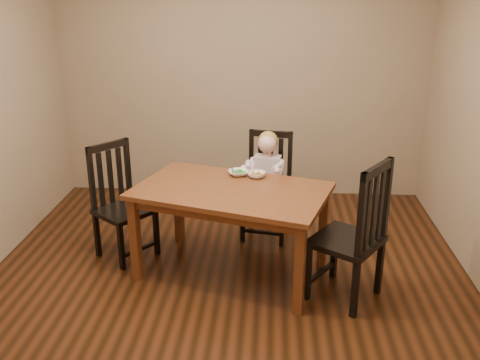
# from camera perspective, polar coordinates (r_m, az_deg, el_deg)

# --- Properties ---
(room) EXTENTS (4.01, 4.01, 2.71)m
(room) POSITION_cam_1_polar(r_m,az_deg,el_deg) (3.94, -1.52, 6.52)
(room) COLOR #43200E
(room) RESTS_ON ground
(dining_table) EXTENTS (1.70, 1.31, 0.75)m
(dining_table) POSITION_cam_1_polar(r_m,az_deg,el_deg) (4.29, -0.94, -2.01)
(dining_table) COLOR #502512
(dining_table) RESTS_ON room
(chair_child) EXTENTS (0.50, 0.48, 1.00)m
(chair_child) POSITION_cam_1_polar(r_m,az_deg,el_deg) (5.04, 2.95, -0.80)
(chair_child) COLOR black
(chair_child) RESTS_ON room
(chair_left) EXTENTS (0.60, 0.60, 1.01)m
(chair_left) POSITION_cam_1_polar(r_m,az_deg,el_deg) (4.77, -12.58, -2.44)
(chair_left) COLOR black
(chair_left) RESTS_ON room
(chair_right) EXTENTS (0.65, 0.66, 1.11)m
(chair_right) POSITION_cam_1_polar(r_m,az_deg,el_deg) (4.06, 12.03, -5.79)
(chair_right) COLOR black
(chair_right) RESTS_ON room
(toddler) EXTENTS (0.38, 0.45, 0.55)m
(toddler) POSITION_cam_1_polar(r_m,az_deg,el_deg) (4.95, 2.86, 0.52)
(toddler) COLOR beige
(toddler) RESTS_ON chair_child
(bowl_peas) EXTENTS (0.20, 0.20, 0.04)m
(bowl_peas) POSITION_cam_1_polar(r_m,az_deg,el_deg) (4.54, -0.18, 0.77)
(bowl_peas) COLOR white
(bowl_peas) RESTS_ON dining_table
(bowl_veg) EXTENTS (0.19, 0.19, 0.05)m
(bowl_veg) POSITION_cam_1_polar(r_m,az_deg,el_deg) (4.49, 1.76, 0.58)
(bowl_veg) COLOR white
(bowl_veg) RESTS_ON dining_table
(fork) EXTENTS (0.07, 0.10, 0.04)m
(fork) POSITION_cam_1_polar(r_m,az_deg,el_deg) (4.53, -0.74, 1.03)
(fork) COLOR silver
(fork) RESTS_ON bowl_peas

